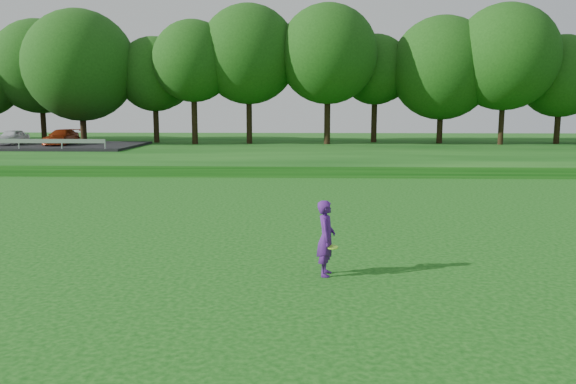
{
  "coord_description": "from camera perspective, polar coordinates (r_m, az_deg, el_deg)",
  "views": [
    {
      "loc": [
        1.49,
        -10.91,
        3.82
      ],
      "look_at": [
        0.92,
        5.48,
        1.3
      ],
      "focal_mm": 35.0,
      "sensor_mm": 36.0,
      "label": 1
    }
  ],
  "objects": [
    {
      "name": "ground",
      "position": [
        11.65,
        -5.57,
        -10.44
      ],
      "size": [
        140.0,
        140.0,
        0.0
      ],
      "primitive_type": "plane",
      "color": "#0C420D",
      "rests_on": "ground"
    },
    {
      "name": "walking_path",
      "position": [
        31.18,
        -0.77,
        1.73
      ],
      "size": [
        130.0,
        1.6,
        0.04
      ],
      "primitive_type": "cube",
      "color": "gray",
      "rests_on": "ground"
    },
    {
      "name": "berm",
      "position": [
        45.07,
        0.08,
        4.25
      ],
      "size": [
        130.0,
        30.0,
        0.6
      ],
      "primitive_type": "cube",
      "color": "#0C420D",
      "rests_on": "ground"
    },
    {
      "name": "treeline",
      "position": [
        49.12,
        0.24,
        13.73
      ],
      "size": [
        104.0,
        7.0,
        15.0
      ],
      "primitive_type": null,
      "color": "#17440F",
      "rests_on": "berm"
    },
    {
      "name": "woman",
      "position": [
        12.75,
        3.89,
        -4.7
      ],
      "size": [
        0.51,
        0.67,
        1.73
      ],
      "color": "#4C1A75",
      "rests_on": "ground"
    }
  ]
}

